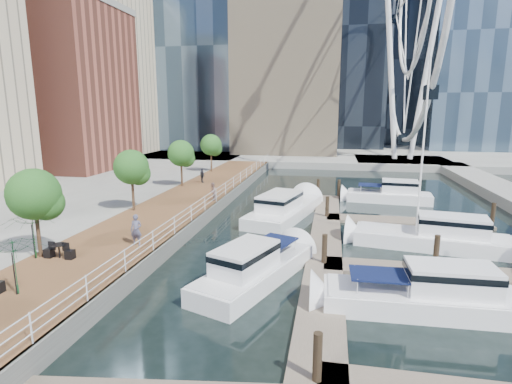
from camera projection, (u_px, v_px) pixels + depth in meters
name	position (u px, v px, depth m)	size (l,w,h in m)	color
ground	(238.00, 340.00, 14.89)	(520.00, 520.00, 0.00)	black
boardwalk	(169.00, 215.00, 30.88)	(6.00, 60.00, 1.00)	brown
seawall	(206.00, 217.00, 30.33)	(0.25, 60.00, 1.00)	#595954
land_far	(321.00, 139.00, 112.97)	(200.00, 114.00, 1.00)	gray
pier	(402.00, 162.00, 62.28)	(14.00, 12.00, 1.00)	gray
railing	(205.00, 203.00, 30.14)	(0.10, 60.00, 1.05)	white
floating_docks	(412.00, 251.00, 22.94)	(16.00, 34.00, 2.60)	#6D6051
street_trees	(131.00, 167.00, 29.60)	(2.60, 42.60, 4.60)	#3F2B1C
yacht_foreground	(423.00, 311.00, 17.02)	(2.46, 9.19, 2.15)	white
pedestrian_near	(136.00, 230.00, 22.24)	(0.64, 0.42, 1.76)	#4A4B63
pedestrian_mid	(213.00, 192.00, 33.38)	(0.74, 0.58, 1.53)	#87665D
pedestrian_far	(202.00, 175.00, 41.75)	(0.88, 0.37, 1.51)	#31333D
moored_yachts	(412.00, 249.00, 24.77)	(23.56, 36.37, 11.50)	white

